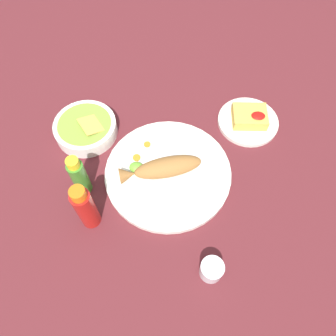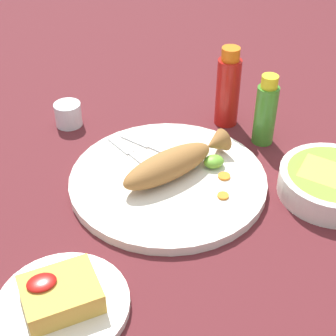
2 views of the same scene
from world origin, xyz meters
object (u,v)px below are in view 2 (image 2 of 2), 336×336
at_px(guacamole_bowl, 332,182).
at_px(fork_near, 133,155).
at_px(main_plate, 168,180).
at_px(fried_fish, 174,163).
at_px(side_plate_fries, 63,305).
at_px(fork_far, 153,148).
at_px(salt_cup, 68,116).
at_px(hot_sauce_bottle_red, 228,89).
at_px(hot_sauce_bottle_green, 266,112).

bearing_deg(guacamole_bowl, fork_near, -38.21).
distance_m(main_plate, guacamole_bowl, 0.30).
relative_size(fried_fish, side_plate_fries, 1.25).
distance_m(fork_near, fork_far, 0.05).
bearing_deg(salt_cup, fork_far, 123.90).
height_order(main_plate, fork_near, fork_near).
bearing_deg(hot_sauce_bottle_red, side_plate_fries, 36.93).
height_order(fried_fish, salt_cup, fried_fish).
bearing_deg(salt_cup, fork_near, 112.06).
bearing_deg(fork_near, fork_far, -94.25).
bearing_deg(main_plate, salt_cup, -67.85).
relative_size(fork_near, side_plate_fries, 0.94).
relative_size(fork_far, salt_cup, 2.87).
xyz_separation_m(fried_fish, guacamole_bowl, (-0.25, 0.15, -0.02)).
distance_m(fried_fish, guacamole_bowl, 0.29).
bearing_deg(side_plate_fries, guacamole_bowl, -174.19).
bearing_deg(fork_far, salt_cup, 4.10).
xyz_separation_m(main_plate, guacamole_bowl, (-0.26, 0.15, 0.02)).
bearing_deg(guacamole_bowl, fork_far, -43.91).
bearing_deg(fried_fish, guacamole_bowl, 134.88).
bearing_deg(hot_sauce_bottle_red, fork_near, 13.79).
height_order(hot_sauce_bottle_green, side_plate_fries, hot_sauce_bottle_green).
distance_m(side_plate_fries, guacamole_bowl, 0.52).
bearing_deg(hot_sauce_bottle_red, fork_far, 14.64).
height_order(fried_fish, fork_far, fried_fish).
relative_size(fried_fish, fork_near, 1.33).
xyz_separation_m(hot_sauce_bottle_red, side_plate_fries, (0.46, 0.35, -0.08)).
relative_size(main_plate, hot_sauce_bottle_red, 2.09).
xyz_separation_m(fork_near, guacamole_bowl, (-0.30, 0.23, 0.01)).
xyz_separation_m(fried_fish, hot_sauce_bottle_green, (-0.22, -0.05, 0.03)).
bearing_deg(side_plate_fries, hot_sauce_bottle_red, -143.07).
distance_m(fork_near, side_plate_fries, 0.36).
height_order(salt_cup, side_plate_fries, salt_cup).
xyz_separation_m(fried_fish, side_plate_fries, (0.27, 0.20, -0.04)).
relative_size(hot_sauce_bottle_red, guacamole_bowl, 0.92).
xyz_separation_m(main_plate, fried_fish, (-0.01, -0.00, 0.03)).
bearing_deg(fork_near, side_plate_fries, 128.36).
bearing_deg(guacamole_bowl, side_plate_fries, 5.81).
height_order(fork_near, fork_far, same).
height_order(fried_fish, hot_sauce_bottle_red, hot_sauce_bottle_red).
bearing_deg(hot_sauce_bottle_red, salt_cup, -22.59).
bearing_deg(fork_near, fried_fish, -163.28).
distance_m(hot_sauce_bottle_green, salt_cup, 0.42).
distance_m(main_plate, fork_near, 0.10).
relative_size(main_plate, guacamole_bowl, 1.91).
distance_m(fork_near, hot_sauce_bottle_red, 0.26).
height_order(fork_near, guacamole_bowl, guacamole_bowl).
xyz_separation_m(fork_far, side_plate_fries, (0.26, 0.29, -0.01)).
relative_size(hot_sauce_bottle_red, side_plate_fries, 0.91).
distance_m(fork_near, guacamole_bowl, 0.38).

